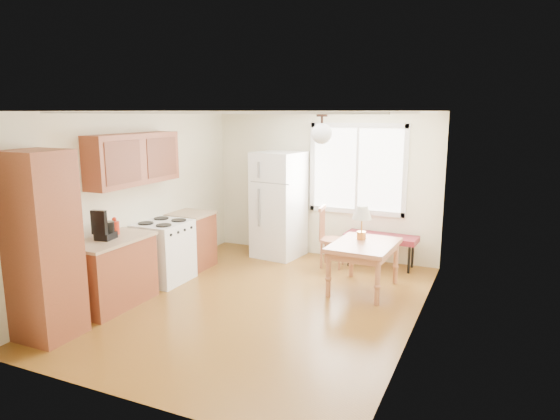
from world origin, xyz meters
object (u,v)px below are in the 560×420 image
Objects in this scene: refrigerator at (279,205)px; dining_table at (364,250)px; bench at (381,238)px; chair at (327,233)px.

refrigerator is 1.61× the size of dining_table.
dining_table is (0.02, -1.17, 0.11)m from bench.
dining_table is at bearing -51.25° from chair.
dining_table is (1.80, -1.06, -0.33)m from refrigerator.
refrigerator is 2.12m from dining_table.
dining_table is 1.18m from chair.
chair is (-0.83, 0.84, -0.02)m from dining_table.
refrigerator reaches higher than chair.
dining_table reaches higher than bench.
chair reaches higher than bench.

